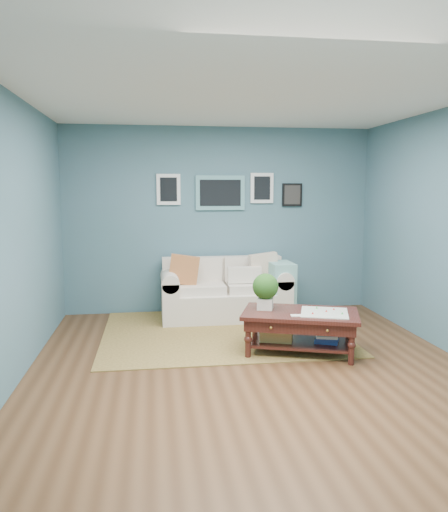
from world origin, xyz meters
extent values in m
plane|color=brown|center=(0.00, 0.00, 0.00)|extent=(5.00, 5.00, 0.00)
plane|color=white|center=(0.00, 0.00, 2.70)|extent=(5.00, 5.00, 0.00)
cube|color=#426970|center=(0.00, 2.50, 1.35)|extent=(4.50, 0.02, 2.70)
cube|color=#426970|center=(0.00, -2.50, 1.35)|extent=(4.50, 0.02, 2.70)
cube|color=#426970|center=(-2.25, 0.00, 1.35)|extent=(0.02, 5.00, 2.70)
cube|color=#5C989B|center=(0.01, 2.48, 1.75)|extent=(0.72, 0.03, 0.50)
cube|color=black|center=(0.01, 2.46, 1.75)|extent=(0.60, 0.01, 0.38)
cube|color=white|center=(-0.74, 2.48, 1.80)|extent=(0.34, 0.03, 0.44)
cube|color=white|center=(0.63, 2.48, 1.82)|extent=(0.34, 0.03, 0.44)
cube|color=black|center=(1.09, 2.48, 1.72)|extent=(0.30, 0.03, 0.34)
cube|color=brown|center=(-0.13, 1.29, 0.01)|extent=(2.97, 2.38, 0.01)
cube|color=beige|center=(0.01, 1.99, 0.19)|extent=(1.31, 0.81, 0.39)
cube|color=beige|center=(0.01, 2.30, 0.61)|extent=(1.72, 0.20, 0.44)
cube|color=beige|center=(-0.76, 1.99, 0.29)|extent=(0.22, 0.81, 0.57)
cube|color=beige|center=(0.78, 1.99, 0.29)|extent=(0.22, 0.81, 0.57)
cylinder|color=beige|center=(-0.76, 1.99, 0.57)|extent=(0.24, 0.81, 0.24)
cylinder|color=beige|center=(0.78, 1.99, 0.57)|extent=(0.24, 0.81, 0.24)
cube|color=beige|center=(-0.34, 1.93, 0.45)|extent=(0.67, 0.52, 0.12)
cube|color=beige|center=(0.36, 1.93, 0.45)|extent=(0.67, 0.52, 0.12)
cube|color=beige|center=(-0.34, 2.19, 0.68)|extent=(0.67, 0.11, 0.33)
cube|color=beige|center=(0.36, 2.19, 0.68)|extent=(0.67, 0.11, 0.33)
cube|color=#D5683B|center=(-0.57, 1.94, 0.71)|extent=(0.45, 0.16, 0.44)
cube|color=silver|center=(0.56, 2.01, 0.71)|extent=(0.44, 0.17, 0.43)
cube|color=beige|center=(0.27, 1.90, 0.63)|extent=(0.46, 0.11, 0.22)
cube|color=#7CB7AB|center=(0.78, 1.88, 0.43)|extent=(0.31, 0.51, 0.74)
cube|color=#35140F|center=(0.61, 0.39, 0.45)|extent=(1.41, 1.09, 0.04)
cube|color=#35140F|center=(0.61, 0.39, 0.36)|extent=(1.31, 0.99, 0.12)
cube|color=#35140F|center=(0.61, 0.39, 0.12)|extent=(1.18, 0.86, 0.03)
sphere|color=gold|center=(0.23, 0.17, 0.36)|extent=(0.03, 0.03, 0.03)
sphere|color=gold|center=(0.78, -0.02, 0.36)|extent=(0.03, 0.03, 0.03)
cylinder|color=#35140F|center=(0.01, 0.31, 0.21)|extent=(0.06, 0.06, 0.43)
cylinder|color=#35140F|center=(1.03, -0.05, 0.21)|extent=(0.06, 0.06, 0.43)
cylinder|color=#35140F|center=(0.20, 0.83, 0.21)|extent=(0.06, 0.06, 0.43)
cylinder|color=#35140F|center=(1.22, 0.48, 0.21)|extent=(0.06, 0.06, 0.43)
cube|color=silver|center=(0.26, 0.57, 0.53)|extent=(0.21, 0.21, 0.12)
sphere|color=#234C16|center=(0.26, 0.57, 0.73)|extent=(0.29, 0.29, 0.29)
cube|color=white|center=(0.86, 0.31, 0.47)|extent=(0.63, 0.63, 0.01)
cube|color=#A7844C|center=(0.37, 0.48, 0.23)|extent=(0.41, 0.35, 0.21)
cube|color=navy|center=(0.90, 0.32, 0.19)|extent=(0.30, 0.26, 0.12)
camera|label=1|loc=(-0.98, -4.78, 1.81)|focal=35.00mm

